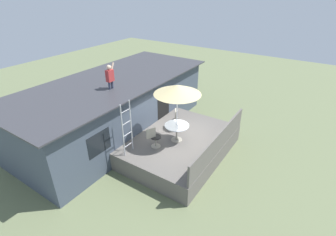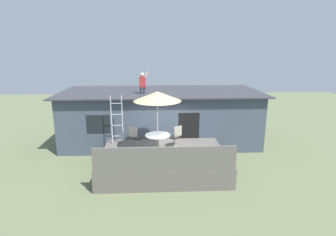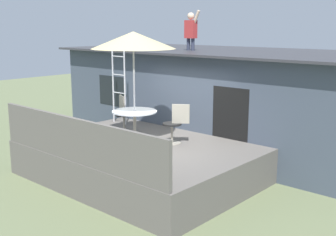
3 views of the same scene
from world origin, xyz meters
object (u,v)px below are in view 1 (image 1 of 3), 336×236
patio_umbrella (177,90)px  patio_chair_left (154,137)px  patio_chair_right (176,120)px  step_ladder (127,128)px  patio_table (177,128)px  person_figure (110,75)px

patio_umbrella → patio_chair_left: patio_umbrella is taller
patio_umbrella → patio_chair_right: 2.11m
patio_umbrella → step_ladder: (-1.80, 1.14, -1.25)m
patio_chair_left → step_ladder: bearing=171.6°
step_ladder → patio_chair_right: 2.72m
patio_umbrella → patio_chair_left: size_ratio=2.76×
patio_umbrella → patio_chair_right: size_ratio=2.76×
patio_table → patio_chair_left: (-0.94, 0.51, -0.13)m
patio_umbrella → person_figure: size_ratio=2.29×
step_ladder → patio_chair_left: bearing=-36.6°
patio_umbrella → patio_table: bearing=-143.1°
patio_umbrella → step_ladder: size_ratio=1.15×
patio_chair_left → patio_table: bearing=0.0°
patio_table → patio_chair_left: size_ratio=1.13×
step_ladder → patio_umbrella: bearing=-32.4°
patio_umbrella → patio_chair_right: (0.78, 0.54, -1.89)m
patio_chair_left → patio_chair_right: (1.72, 0.03, 0.00)m
patio_table → patio_chair_right: size_ratio=1.13×
patio_chair_right → patio_chair_left: bearing=-33.6°
step_ladder → patio_chair_right: step_ladder is taller
patio_umbrella → patio_chair_left: bearing=151.8°
person_figure → patio_chair_right: person_figure is taller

